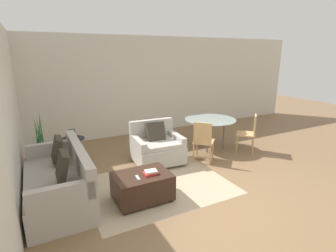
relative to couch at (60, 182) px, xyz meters
The scene contains 15 objects.
ground_plane 2.42m from the couch, 25.45° to the right, with size 20.00×20.00×0.00m, color brown.
wall_back 3.78m from the couch, 53.22° to the left, with size 12.00×0.06×2.75m.
wall_left 1.30m from the couch, 140.40° to the left, with size 0.06×12.00×2.75m.
area_rug 1.63m from the couch, 10.75° to the right, with size 2.46×1.88×0.01m.
couch is the anchor object (origin of this frame).
armchair 2.10m from the couch, 17.86° to the left, with size 1.03×0.91×0.88m.
ottoman 1.30m from the couch, 27.37° to the right, with size 0.88×0.63×0.44m.
book_stack 1.45m from the couch, 27.23° to the right, with size 0.23×0.17×0.06m.
tv_remote_primary 1.27m from the couch, 33.16° to the right, with size 0.06×0.17×0.01m.
potted_plant 1.37m from the couch, 98.23° to the left, with size 0.39×0.39×1.24m.
side_table 1.33m from the couch, 72.35° to the left, with size 0.47×0.47×0.60m.
picture_frame 1.38m from the couch, 72.35° to the left, with size 0.12×0.07×0.19m.
dining_table 3.68m from the couch, 13.95° to the left, with size 1.24×1.24×0.73m.
dining_chair_near_left 2.91m from the couch, ahead, with size 0.59×0.59×0.90m.
dining_chair_near_right 4.23m from the couch, ahead, with size 0.59×0.59×0.90m.
Camera 1 is at (-2.38, -3.08, 2.27)m, focal length 28.00 mm.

